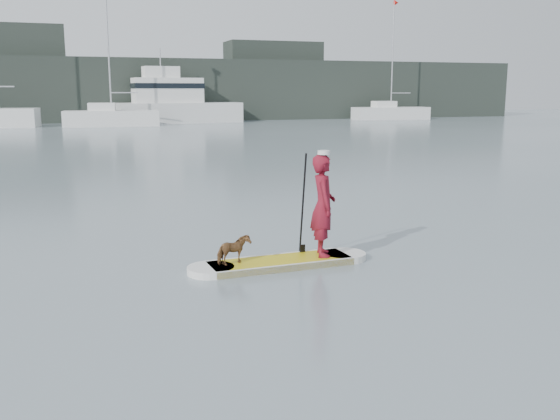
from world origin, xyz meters
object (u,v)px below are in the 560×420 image
object	(u,v)px
dog	(234,250)
sailboat_d	(111,116)
motor_yacht_a	(174,102)
sailboat_f	(390,112)
paddleboard	(280,263)
paddler	(323,205)

from	to	relation	value
dog	sailboat_d	distance (m)	44.84
motor_yacht_a	sailboat_d	bearing A→B (deg)	-150.76
sailboat_f	motor_yacht_a	world-z (taller)	sailboat_f
sailboat_d	sailboat_f	distance (m)	28.37
paddleboard	sailboat_f	bearing A→B (deg)	56.93
paddler	dog	xyz separation A→B (m)	(-1.66, -0.07, -0.66)
paddleboard	motor_yacht_a	world-z (taller)	motor_yacht_a
paddler	dog	size ratio (longest dim) A/B	3.09
dog	sailboat_d	size ratio (longest dim) A/B	0.05
paddler	motor_yacht_a	bearing A→B (deg)	7.97
sailboat_f	motor_yacht_a	bearing A→B (deg)	-178.41
paddler	dog	world-z (taller)	paddler
paddler	sailboat_d	distance (m)	44.76
paddleboard	motor_yacht_a	size ratio (longest dim) A/B	0.29
dog	sailboat_d	xyz separation A→B (m)	(1.08, 44.83, 0.46)
sailboat_d	sailboat_f	size ratio (longest dim) A/B	0.97
paddleboard	dog	world-z (taller)	dog
paddler	sailboat_d	world-z (taller)	sailboat_d
paddler	sailboat_d	size ratio (longest dim) A/B	0.16
paddleboard	sailboat_d	xyz separation A→B (m)	(0.24, 44.79, 0.76)
sailboat_f	motor_yacht_a	size ratio (longest dim) A/B	1.03
dog	sailboat_d	bearing A→B (deg)	-20.79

